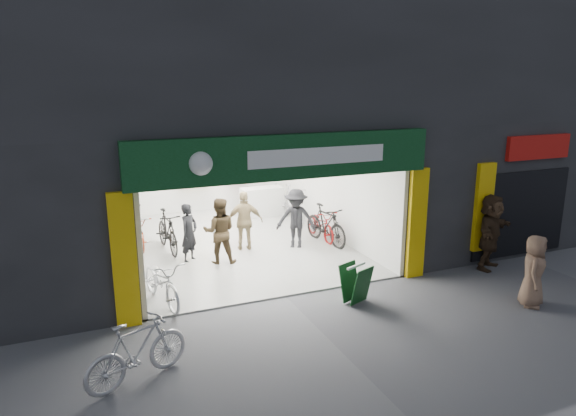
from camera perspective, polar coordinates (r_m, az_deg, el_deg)
ground at (r=11.18m, az=-0.19°, el=-9.87°), size 60.00×60.00×0.00m
building at (r=15.21m, az=-4.35°, el=13.21°), size 17.00×10.27×8.00m
bike_left_front at (r=11.02m, az=-13.87°, el=-7.91°), size 1.02×1.96×0.98m
bike_left_midfront at (r=14.20m, az=-13.26°, el=-2.55°), size 0.69×1.92×1.13m
bike_left_midback at (r=14.80m, az=-16.36°, el=-2.48°), size 0.72×1.80×0.93m
bike_left_back at (r=14.47m, az=-16.23°, el=-2.58°), size 0.56×1.77×1.05m
bike_right_front at (r=14.48m, az=4.21°, el=-1.88°), size 0.80×1.93×1.13m
bike_right_mid at (r=14.95m, az=3.63°, el=-1.81°), size 0.61×1.71×0.90m
bike_right_back at (r=16.75m, az=0.46°, el=0.50°), size 0.57×2.00×1.20m
parked_bike at (r=8.45m, az=-16.40°, el=-14.98°), size 1.78×1.12×1.04m
customer_a at (r=13.23m, az=-10.93°, el=-2.77°), size 0.66×0.64×1.52m
customer_b at (r=12.95m, az=-7.63°, el=-2.58°), size 0.98×0.86×1.70m
customer_c at (r=14.00m, az=0.90°, el=-1.25°), size 1.25×1.09×1.67m
customer_d at (r=13.86m, az=-4.82°, el=-1.50°), size 1.04×0.61×1.65m
pedestrian_near at (r=11.64m, az=25.63°, el=-6.33°), size 0.87×0.85×1.51m
pedestrian_far at (r=13.44m, az=21.56°, el=-2.48°), size 1.77×1.35×1.87m
sandwich_board at (r=10.85m, az=7.53°, el=-8.22°), size 0.68×0.69×0.81m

